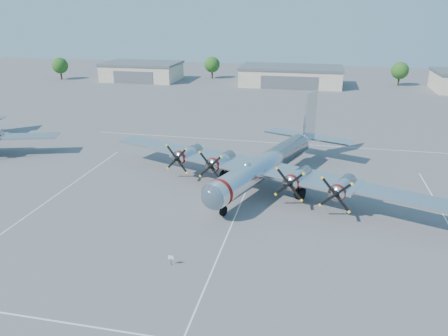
% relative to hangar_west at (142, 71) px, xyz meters
% --- Properties ---
extents(ground, '(260.00, 260.00, 0.00)m').
position_rel_hangar_west_xyz_m(ground, '(45.00, -81.96, -2.71)').
color(ground, '#515154').
rests_on(ground, ground).
extents(parking_lines, '(60.00, 50.08, 0.01)m').
position_rel_hangar_west_xyz_m(parking_lines, '(45.00, -83.71, -2.71)').
color(parking_lines, silver).
rests_on(parking_lines, ground).
extents(hangar_west, '(22.60, 14.60, 5.40)m').
position_rel_hangar_west_xyz_m(hangar_west, '(0.00, 0.00, 0.00)').
color(hangar_west, '#BCAE95').
rests_on(hangar_west, ground).
extents(hangar_center, '(28.60, 14.60, 5.40)m').
position_rel_hangar_west_xyz_m(hangar_center, '(45.00, -0.00, -0.00)').
color(hangar_center, '#BCAE95').
rests_on(hangar_center, ground).
extents(tree_far_west, '(4.80, 4.80, 6.64)m').
position_rel_hangar_west_xyz_m(tree_far_west, '(-25.00, -3.96, 1.51)').
color(tree_far_west, '#382619').
rests_on(tree_far_west, ground).
extents(tree_west, '(4.80, 4.80, 6.64)m').
position_rel_hangar_west_xyz_m(tree_west, '(20.00, 8.04, 1.51)').
color(tree_west, '#382619').
rests_on(tree_west, ground).
extents(tree_east, '(4.80, 4.80, 6.64)m').
position_rel_hangar_west_xyz_m(tree_east, '(75.00, 6.04, 1.51)').
color(tree_east, '#382619').
rests_on(tree_east, ground).
extents(main_bomber_b29, '(52.05, 43.88, 9.78)m').
position_rel_hangar_west_xyz_m(main_bomber_b29, '(47.37, -75.22, -2.71)').
color(main_bomber_b29, silver).
rests_on(main_bomber_b29, ground).
extents(info_placard, '(0.49, 0.05, 0.94)m').
position_rel_hangar_west_xyz_m(info_placard, '(41.28, -95.30, -2.05)').
color(info_placard, black).
rests_on(info_placard, ground).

